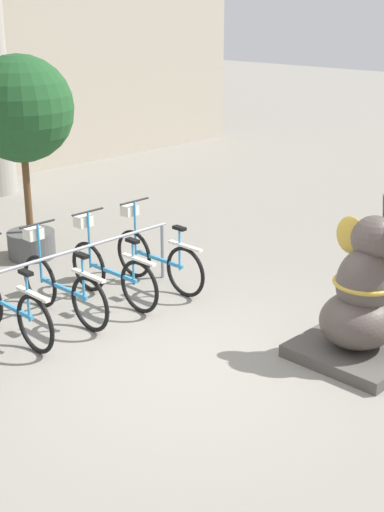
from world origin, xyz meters
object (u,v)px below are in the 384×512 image
bicycle_3 (62,285)px  potted_tree (21,117)px  bicycle_4 (111,270)px  elephant_statue (363,303)px  bicycle_2 (7,303)px  bicycle_5 (157,256)px

bicycle_3 → potted_tree: potted_tree is taller
bicycle_3 → bicycle_4: size_ratio=1.00×
elephant_statue → bicycle_4: bearing=106.4°
bicycle_2 → bicycle_3: 0.73m
bicycle_5 → bicycle_2: bearing=178.5°
bicycle_5 → potted_tree: bearing=103.5°
bicycle_3 → elephant_statue: (1.62, -3.02, 0.19)m
bicycle_3 → bicycle_4: bearing=-1.2°
bicycle_5 → potted_tree: size_ratio=0.57×
bicycle_4 → potted_tree: size_ratio=0.57×
bicycle_5 → potted_tree: 2.73m
bicycle_2 → bicycle_4: (1.46, -0.01, 0.00)m
elephant_statue → potted_tree: 5.32m
bicycle_3 → elephant_statue: elephant_statue is taller
bicycle_2 → bicycle_3: size_ratio=1.00×
elephant_statue → bicycle_2: bearing=127.9°
bicycle_3 → elephant_statue: size_ratio=0.92×
bicycle_2 → bicycle_4: 1.46m
bicycle_2 → bicycle_5: bearing=-1.5°
bicycle_5 → elephant_statue: (0.16, -2.95, 0.19)m
bicycle_4 → potted_tree: bearing=84.0°
bicycle_2 → potted_tree: 3.12m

